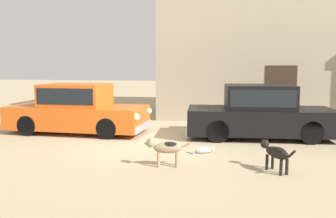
% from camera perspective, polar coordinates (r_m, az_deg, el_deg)
% --- Properties ---
extents(ground_plane, '(80.00, 80.00, 0.00)m').
position_cam_1_polar(ground_plane, '(10.10, -3.26, -5.15)').
color(ground_plane, tan).
extents(parked_sedan_nearest, '(4.42, 1.89, 1.53)m').
position_cam_1_polar(parked_sedan_nearest, '(11.68, -14.07, 0.00)').
color(parked_sedan_nearest, '#D15619').
rests_on(parked_sedan_nearest, ground_plane).
extents(parked_sedan_second, '(4.39, 2.03, 1.54)m').
position_cam_1_polar(parked_sedan_second, '(10.84, 14.18, -0.48)').
color(parked_sedan_second, black).
rests_on(parked_sedan_second, ground_plane).
extents(apartment_block, '(13.06, 5.74, 7.53)m').
position_cam_1_polar(apartment_block, '(16.86, 23.02, 11.99)').
color(apartment_block, tan).
rests_on(apartment_block, ground_plane).
extents(stray_dog_spotted, '(0.97, 0.30, 0.62)m').
position_cam_1_polar(stray_dog_spotted, '(7.57, -0.45, -6.07)').
color(stray_dog_spotted, '#997F60').
rests_on(stray_dog_spotted, ground_plane).
extents(stray_dog_tan, '(0.61, 0.93, 0.61)m').
position_cam_1_polar(stray_dog_tan, '(7.53, 16.53, -6.50)').
color(stray_dog_tan, black).
rests_on(stray_dog_tan, ground_plane).
extents(stray_cat, '(0.66, 0.29, 0.17)m').
position_cam_1_polar(stray_cat, '(8.81, 5.67, -6.42)').
color(stray_cat, beige).
rests_on(stray_cat, ground_plane).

